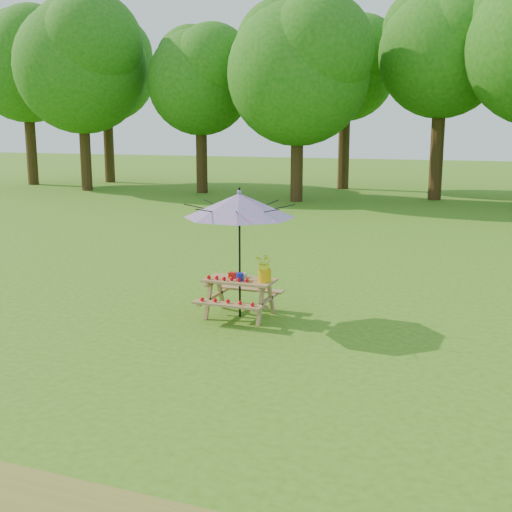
% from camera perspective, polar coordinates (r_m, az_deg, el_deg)
% --- Properties ---
extents(ground, '(120.00, 120.00, 0.00)m').
position_cam_1_polar(ground, '(7.52, 11.68, -14.40)').
color(ground, '#3C6D14').
rests_on(ground, ground).
extents(treeline, '(60.00, 12.00, 16.00)m').
position_cam_1_polar(treeline, '(29.12, 20.08, 20.15)').
color(treeline, '#175E10').
rests_on(treeline, ground).
extents(picnic_table, '(1.20, 1.32, 0.67)m').
position_cam_1_polar(picnic_table, '(11.14, -1.45, -3.80)').
color(picnic_table, '#A5894A').
rests_on(picnic_table, ground).
extents(patio_umbrella, '(2.42, 2.42, 2.25)m').
position_cam_1_polar(patio_umbrella, '(10.83, -1.49, 4.52)').
color(patio_umbrella, black).
rests_on(patio_umbrella, ground).
extents(produce_bins, '(0.31, 0.38, 0.13)m').
position_cam_1_polar(produce_bins, '(11.07, -1.59, -1.77)').
color(produce_bins, red).
rests_on(produce_bins, picnic_table).
extents(tomatoes_row, '(0.77, 0.13, 0.07)m').
position_cam_1_polar(tomatoes_row, '(10.94, -2.54, -2.03)').
color(tomatoes_row, red).
rests_on(tomatoes_row, picnic_table).
extents(flower_bucket, '(0.36, 0.33, 0.50)m').
position_cam_1_polar(flower_bucket, '(10.81, 0.78, -0.95)').
color(flower_bucket, '#DFA20B').
rests_on(flower_bucket, picnic_table).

